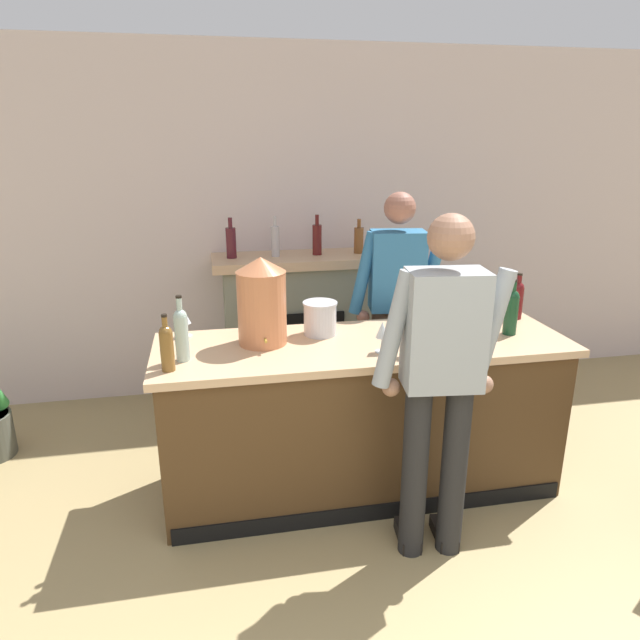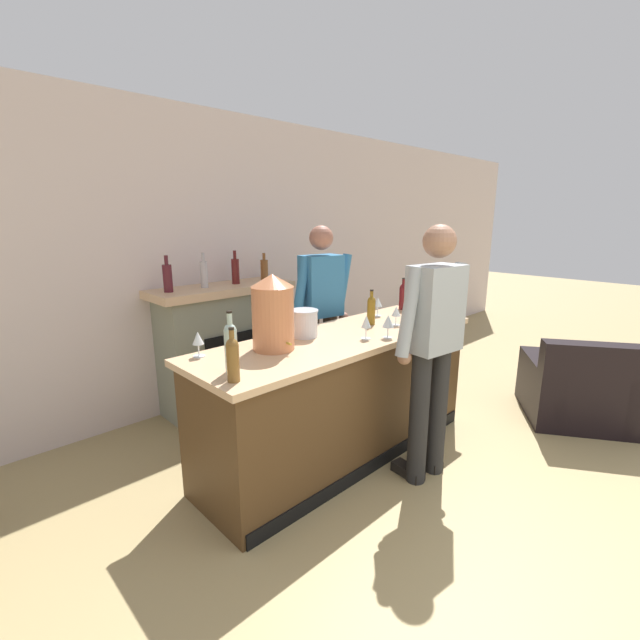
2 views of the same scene
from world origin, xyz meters
The scene contains 17 objects.
wall_back_panel centered at (0.00, 4.03, 1.38)m, with size 12.00×0.07×2.75m.
bar_counter centered at (0.15, 2.39, 0.48)m, with size 2.36×0.75×0.95m.
fireplace_stone centered at (-0.01, 3.77, 0.60)m, with size 1.33×0.52×1.49m.
person_customer centered at (0.35, 1.76, 0.97)m, with size 0.66×0.34×1.75m.
person_bartender centered at (0.55, 3.02, 0.95)m, with size 0.65×0.34×1.73m.
copper_dispenser centered at (-0.42, 2.47, 1.20)m, with size 0.28×0.32×0.50m.
ice_bucket_steel centered at (-0.07, 2.56, 1.05)m, with size 0.20×0.20×0.20m.
wine_bottle_chardonnay_pale centered at (0.55, 2.45, 1.08)m, with size 0.07×0.07×0.28m.
wine_bottle_riesling_slim centered at (-0.92, 2.17, 1.08)m, with size 0.07×0.07×0.29m.
wine_bottle_burgundy_dark centered at (1.03, 2.35, 1.10)m, with size 0.08×0.08×0.33m.
wine_bottle_port_short centered at (1.22, 2.62, 1.08)m, with size 0.07×0.07×0.30m.
wine_bottle_merlot_tall centered at (-0.85, 2.29, 1.11)m, with size 0.07×0.07×0.35m.
wine_glass_back_row centered at (0.20, 2.20, 1.07)m, with size 0.07×0.07×0.17m.
wine_glass_by_dispenser centered at (-0.85, 2.67, 1.06)m, with size 0.07×0.07×0.16m.
wine_glass_front_left centered at (0.67, 2.29, 1.06)m, with size 0.07×0.07×0.16m.
wine_glass_near_bucket centered at (0.33, 2.11, 1.07)m, with size 0.08×0.08×0.17m.
wine_glass_front_right centered at (0.83, 2.60, 1.07)m, with size 0.08×0.08×0.17m.
Camera 1 is at (-0.69, -0.57, 2.07)m, focal length 32.00 mm.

